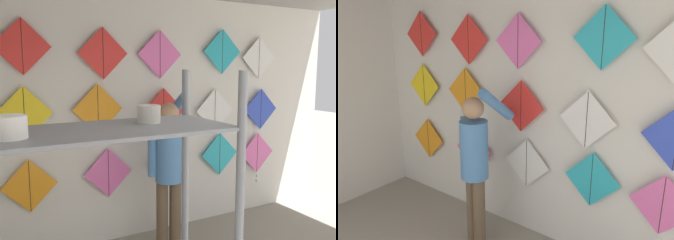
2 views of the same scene
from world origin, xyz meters
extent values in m
cube|color=silver|center=(0.00, 3.87, 1.40)|extent=(5.23, 0.06, 2.80)
cube|color=slate|center=(-1.69, 1.02, 1.79)|extent=(0.91, 0.36, 0.01)
cylinder|color=white|center=(-1.92, 0.98, 1.83)|extent=(0.10, 0.10, 0.06)
cylinder|color=#B2ADA3|center=(-1.47, 1.06, 1.83)|extent=(0.08, 0.08, 0.06)
cylinder|color=brown|center=(-0.27, 3.29, 0.40)|extent=(0.13, 0.13, 0.79)
cylinder|color=brown|center=(-0.14, 3.25, 0.40)|extent=(0.13, 0.13, 0.79)
cylinder|color=#4C7FB7|center=(-0.21, 3.27, 1.09)|extent=(0.28, 0.28, 0.59)
sphere|color=tan|center=(-0.21, 3.27, 1.52)|extent=(0.21, 0.21, 0.21)
cylinder|color=#4C7FB7|center=(-0.37, 3.32, 1.12)|extent=(0.10, 0.10, 0.53)
cylinder|color=#4C7FB7|center=(-0.05, 3.43, 1.54)|extent=(0.10, 0.49, 0.38)
cube|color=orange|center=(-1.53, 3.78, 0.79)|extent=(0.55, 0.01, 0.55)
cylinder|color=black|center=(-1.53, 3.78, 0.79)|extent=(0.01, 0.01, 0.53)
cube|color=pink|center=(-0.69, 3.78, 0.82)|extent=(0.55, 0.01, 0.55)
cylinder|color=black|center=(-0.69, 3.78, 0.82)|extent=(0.01, 0.01, 0.53)
cube|color=white|center=(0.08, 3.78, 0.84)|extent=(0.55, 0.01, 0.55)
cylinder|color=black|center=(0.08, 3.78, 0.84)|extent=(0.01, 0.01, 0.53)
cube|color=#28B2C6|center=(0.82, 3.78, 0.86)|extent=(0.55, 0.01, 0.55)
cylinder|color=black|center=(0.82, 3.78, 0.86)|extent=(0.01, 0.01, 0.53)
cube|color=pink|center=(1.45, 3.78, 0.81)|extent=(0.55, 0.01, 0.55)
cylinder|color=black|center=(1.45, 3.78, 0.81)|extent=(0.01, 0.01, 0.53)
sphere|color=white|center=(1.45, 3.77, 0.48)|extent=(0.04, 0.04, 0.04)
sphere|color=white|center=(1.45, 3.77, 0.41)|extent=(0.04, 0.04, 0.04)
cube|color=yellow|center=(-1.54, 3.78, 1.53)|extent=(0.55, 0.01, 0.55)
cylinder|color=black|center=(-1.54, 3.78, 1.53)|extent=(0.01, 0.01, 0.53)
cube|color=orange|center=(-0.79, 3.78, 1.54)|extent=(0.55, 0.01, 0.55)
cylinder|color=black|center=(-0.79, 3.78, 1.54)|extent=(0.01, 0.01, 0.53)
cube|color=red|center=(0.00, 3.78, 1.47)|extent=(0.55, 0.01, 0.55)
cylinder|color=black|center=(0.00, 3.78, 1.47)|extent=(0.01, 0.01, 0.53)
cube|color=white|center=(0.73, 3.78, 1.44)|extent=(0.55, 0.01, 0.55)
cylinder|color=black|center=(0.73, 3.78, 1.44)|extent=(0.01, 0.01, 0.53)
cube|color=blue|center=(1.49, 3.78, 1.42)|extent=(0.55, 0.01, 0.55)
cylinder|color=black|center=(1.49, 3.78, 1.42)|extent=(0.01, 0.01, 0.53)
cube|color=red|center=(-1.53, 3.78, 2.18)|extent=(0.55, 0.01, 0.55)
cylinder|color=black|center=(-1.53, 3.78, 2.18)|extent=(0.01, 0.01, 0.53)
cube|color=red|center=(-0.72, 3.78, 2.13)|extent=(0.55, 0.01, 0.55)
cylinder|color=black|center=(-0.72, 3.78, 2.13)|extent=(0.01, 0.01, 0.53)
cube|color=pink|center=(-0.05, 3.78, 2.13)|extent=(0.55, 0.01, 0.55)
cylinder|color=black|center=(-0.05, 3.78, 2.13)|extent=(0.01, 0.01, 0.53)
cube|color=#28B2C6|center=(0.83, 3.78, 2.18)|extent=(0.55, 0.01, 0.55)
cylinder|color=black|center=(0.83, 3.78, 2.18)|extent=(0.01, 0.01, 0.53)
cube|color=white|center=(1.43, 3.78, 2.11)|extent=(0.55, 0.01, 0.55)
cylinder|color=black|center=(1.43, 3.78, 2.11)|extent=(0.01, 0.01, 0.53)
camera|label=1|loc=(-2.01, -0.09, 1.99)|focal=40.00mm
camera|label=2|loc=(1.87, 1.02, 2.26)|focal=35.00mm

